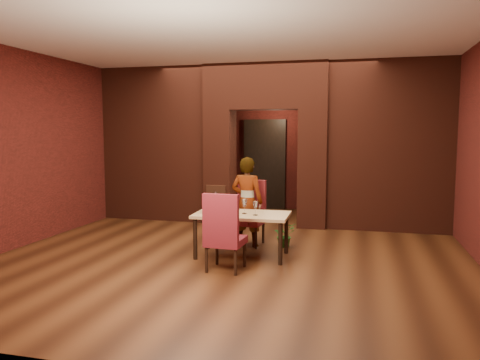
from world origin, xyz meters
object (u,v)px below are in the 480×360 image
Objects in this scene: wine_glass_a at (235,205)px; potted_plant at (284,235)px; chair_near at (226,231)px; wine_glass_c at (255,208)px; water_bottle at (215,202)px; wine_glass_b at (244,206)px; person_seated at (247,202)px; chair_far at (248,213)px; wine_bucket at (208,204)px; dining_table at (242,235)px.

potted_plant is (0.66, 0.66, -0.57)m from wine_glass_a.
chair_near is 0.71m from wine_glass_c.
water_bottle is (-0.29, -0.03, 0.05)m from wine_glass_a.
wine_glass_b reaches higher than potted_plant.
wine_glass_b is at bearing -122.57° from potted_plant.
water_bottle is at bearing -60.34° from chair_near.
wine_glass_a is at bearing 151.63° from wine_glass_b.
chair_near is 1.39m from person_seated.
person_seated is 0.67m from wine_glass_b.
chair_far is 0.78m from wine_glass_b.
chair_near is at bearing -111.26° from potted_plant.
chair_far is at bearing 84.83° from wine_glass_a.
wine_bucket is (-0.39, -0.10, 0.01)m from wine_glass_a.
potted_plant is at bearing 45.01° from wine_glass_a.
person_seated is 6.90× the size of wine_glass_a.
water_bottle reaches higher than dining_table.
dining_table is 6.58× the size of wine_glass_a.
chair_near is 1.61m from potted_plant.
wine_bucket is (-0.52, -0.02, 0.45)m from dining_table.
chair_near is 4.86× the size of wine_glass_b.
chair_near is at bearing -63.48° from water_bottle.
wine_bucket is at bearing -142.84° from water_bottle.
wine_bucket is at bearing 173.51° from wine_glass_c.
potted_plant is (0.57, 1.47, -0.34)m from chair_near.
chair_near reaches higher than wine_bucket.
person_seated is at bearing 56.18° from wine_bucket.
wine_glass_a reaches higher than dining_table.
water_bottle is (-0.47, 0.07, 0.04)m from wine_glass_b.
wine_glass_b is 0.21m from wine_glass_c.
potted_plant is at bearing 35.83° from water_bottle.
water_bottle reaches higher than wine_glass_c.
dining_table is 0.65m from water_bottle.
person_seated reaches higher than wine_bucket.
dining_table is 0.46m from wine_glass_a.
wine_glass_b is (0.04, -0.02, 0.44)m from dining_table.
wine_glass_c is at bearing -109.44° from potted_plant.
chair_far is 0.21m from person_seated.
chair_far is 0.89m from wine_bucket.
chair_far is at bearing -85.50° from chair_near.
wine_glass_c is (0.19, -0.09, -0.01)m from wine_glass_b.
wine_bucket is at bearing -144.06° from potted_plant.
wine_glass_b is 1.08× the size of wine_glass_c.
wine_glass_b is 0.56× the size of potted_plant.
wine_glass_c is at bearing -64.24° from chair_far.
water_bottle is (-0.39, 0.78, 0.27)m from chair_near.
wine_glass_a is at bearing 148.01° from dining_table.
wine_glass_b is at bearing -28.37° from wine_glass_a.
wine_glass_c is (0.23, -0.10, 0.43)m from dining_table.
person_seated is 6.68× the size of wine_glass_b.
chair_far is 4.85× the size of wine_glass_b.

